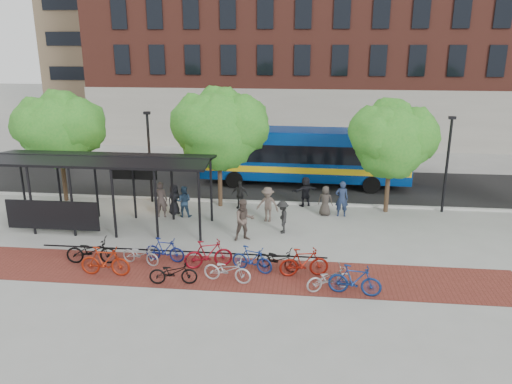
# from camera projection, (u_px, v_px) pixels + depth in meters

# --- Properties ---
(ground) EXTENTS (160.00, 160.00, 0.00)m
(ground) POSITION_uv_depth(u_px,v_px,m) (269.00, 229.00, 24.30)
(ground) COLOR #9E9E99
(ground) RESTS_ON ground
(asphalt_street) EXTENTS (160.00, 8.00, 0.01)m
(asphalt_street) POSITION_uv_depth(u_px,v_px,m) (280.00, 184.00, 31.91)
(asphalt_street) COLOR black
(asphalt_street) RESTS_ON ground
(curb) EXTENTS (160.00, 0.25, 0.12)m
(curb) POSITION_uv_depth(u_px,v_px,m) (275.00, 203.00, 28.09)
(curb) COLOR #B7B7B2
(curb) RESTS_ON ground
(brick_strip) EXTENTS (24.00, 3.00, 0.01)m
(brick_strip) POSITION_uv_depth(u_px,v_px,m) (208.00, 272.00, 19.76)
(brick_strip) COLOR maroon
(brick_strip) RESTS_ON ground
(bike_rack_rail) EXTENTS (12.00, 0.05, 0.95)m
(bike_rack_rail) POSITION_uv_depth(u_px,v_px,m) (182.00, 261.00, 20.75)
(bike_rack_rail) COLOR black
(bike_rack_rail) RESTS_ON ground
(building_brick) EXTENTS (55.00, 14.00, 20.00)m
(building_brick) POSITION_uv_depth(u_px,v_px,m) (405.00, 27.00, 45.07)
(building_brick) COLOR brown
(building_brick) RESTS_ON ground
(bus_shelter) EXTENTS (10.60, 3.07, 3.60)m
(bus_shelter) POSITION_uv_depth(u_px,v_px,m) (99.00, 167.00, 23.83)
(bus_shelter) COLOR black
(bus_shelter) RESTS_ON ground
(tree_a) EXTENTS (4.90, 4.00, 6.18)m
(tree_a) POSITION_uv_depth(u_px,v_px,m) (60.00, 127.00, 27.51)
(tree_a) COLOR #382619
(tree_a) RESTS_ON ground
(tree_b) EXTENTS (5.15, 4.20, 6.47)m
(tree_b) POSITION_uv_depth(u_px,v_px,m) (221.00, 126.00, 26.50)
(tree_b) COLOR #382619
(tree_b) RESTS_ON ground
(tree_c) EXTENTS (4.66, 3.80, 5.92)m
(tree_c) POSITION_uv_depth(u_px,v_px,m) (393.00, 137.00, 25.67)
(tree_c) COLOR #382619
(tree_c) RESTS_ON ground
(lamp_post_left) EXTENTS (0.35, 0.20, 5.12)m
(lamp_post_left) POSITION_uv_depth(u_px,v_px,m) (149.00, 155.00, 27.67)
(lamp_post_left) COLOR black
(lamp_post_left) RESTS_ON ground
(lamp_post_right) EXTENTS (0.35, 0.20, 5.12)m
(lamp_post_right) POSITION_uv_depth(u_px,v_px,m) (447.00, 162.00, 25.98)
(lamp_post_right) COLOR black
(lamp_post_right) RESTS_ON ground
(bus) EXTENTS (13.13, 3.41, 3.52)m
(bus) POSITION_uv_depth(u_px,v_px,m) (304.00, 153.00, 31.33)
(bus) COLOR navy
(bus) RESTS_ON ground
(bike_0) EXTENTS (2.15, 0.92, 1.10)m
(bike_0) POSITION_uv_depth(u_px,v_px,m) (91.00, 251.00, 20.43)
(bike_0) COLOR black
(bike_0) RESTS_ON ground
(bike_1) EXTENTS (1.99, 0.57, 1.19)m
(bike_1) POSITION_uv_depth(u_px,v_px,m) (105.00, 261.00, 19.35)
(bike_1) COLOR #99240D
(bike_1) RESTS_ON ground
(bike_2) EXTENTS (1.78, 0.99, 0.89)m
(bike_2) POSITION_uv_depth(u_px,v_px,m) (140.00, 254.00, 20.37)
(bike_2) COLOR #9C9C9E
(bike_2) RESTS_ON ground
(bike_3) EXTENTS (1.77, 0.71, 1.04)m
(bike_3) POSITION_uv_depth(u_px,v_px,m) (165.00, 250.00, 20.61)
(bike_3) COLOR navy
(bike_3) RESTS_ON ground
(bike_4) EXTENTS (1.88, 0.85, 0.95)m
(bike_4) POSITION_uv_depth(u_px,v_px,m) (173.00, 272.00, 18.70)
(bike_4) COLOR black
(bike_4) RESTS_ON ground
(bike_5) EXTENTS (2.03, 1.19, 1.18)m
(bike_5) POSITION_uv_depth(u_px,v_px,m) (208.00, 254.00, 20.04)
(bike_5) COLOR maroon
(bike_5) RESTS_ON ground
(bike_6) EXTENTS (1.97, 0.98, 0.99)m
(bike_6) POSITION_uv_depth(u_px,v_px,m) (227.00, 270.00, 18.87)
(bike_6) COLOR #BBBCBE
(bike_6) RESTS_ON ground
(bike_7) EXTENTS (1.82, 1.06, 1.06)m
(bike_7) POSITION_uv_depth(u_px,v_px,m) (252.00, 259.00, 19.70)
(bike_7) COLOR navy
(bike_7) RESTS_ON ground
(bike_8) EXTENTS (1.90, 1.14, 0.94)m
(bike_8) POSITION_uv_depth(u_px,v_px,m) (278.00, 259.00, 19.83)
(bike_8) COLOR black
(bike_8) RESTS_ON ground
(bike_9) EXTENTS (2.00, 0.90, 1.16)m
(bike_9) POSITION_uv_depth(u_px,v_px,m) (304.00, 262.00, 19.29)
(bike_9) COLOR maroon
(bike_9) RESTS_ON ground
(bike_10) EXTENTS (1.89, 1.30, 0.94)m
(bike_10) POSITION_uv_depth(u_px,v_px,m) (329.00, 278.00, 18.23)
(bike_10) COLOR #959597
(bike_10) RESTS_ON ground
(bike_11) EXTENTS (1.97, 0.82, 1.15)m
(bike_11) POSITION_uv_depth(u_px,v_px,m) (355.00, 280.00, 17.87)
(bike_11) COLOR navy
(bike_11) RESTS_ON ground
(pedestrian_0) EXTENTS (0.89, 0.94, 1.61)m
(pedestrian_0) POSITION_uv_depth(u_px,v_px,m) (174.00, 199.00, 26.24)
(pedestrian_0) COLOR black
(pedestrian_0) RESTS_ON ground
(pedestrian_1) EXTENTS (0.72, 0.51, 1.88)m
(pedestrian_1) POSITION_uv_depth(u_px,v_px,m) (161.00, 200.00, 25.75)
(pedestrian_1) COLOR #423835
(pedestrian_1) RESTS_ON ground
(pedestrian_2) EXTENTS (0.82, 0.65, 1.65)m
(pedestrian_2) POSITION_uv_depth(u_px,v_px,m) (184.00, 201.00, 25.82)
(pedestrian_2) COLOR #1F3249
(pedestrian_2) RESTS_ON ground
(pedestrian_3) EXTENTS (1.29, 0.93, 1.80)m
(pedestrian_3) POSITION_uv_depth(u_px,v_px,m) (268.00, 204.00, 25.11)
(pedestrian_3) COLOR brown
(pedestrian_3) RESTS_ON ground
(pedestrian_4) EXTENTS (0.95, 0.52, 1.54)m
(pedestrian_4) POSITION_uv_depth(u_px,v_px,m) (240.00, 195.00, 27.15)
(pedestrian_4) COLOR black
(pedestrian_4) RESTS_ON ground
(pedestrian_5) EXTENTS (1.58, 1.18, 1.66)m
(pedestrian_5) POSITION_uv_depth(u_px,v_px,m) (305.00, 191.00, 27.50)
(pedestrian_5) COLOR black
(pedestrian_5) RESTS_ON ground
(pedestrian_6) EXTENTS (0.85, 0.62, 1.59)m
(pedestrian_6) POSITION_uv_depth(u_px,v_px,m) (325.00, 201.00, 26.02)
(pedestrian_6) COLOR #36302B
(pedestrian_6) RESTS_ON ground
(pedestrian_7) EXTENTS (0.70, 0.47, 1.90)m
(pedestrian_7) POSITION_uv_depth(u_px,v_px,m) (342.00, 199.00, 25.83)
(pedestrian_7) COLOR #1F2A48
(pedestrian_7) RESTS_ON ground
(pedestrian_8) EXTENTS (1.16, 1.04, 1.96)m
(pedestrian_8) POSITION_uv_depth(u_px,v_px,m) (244.00, 220.00, 22.70)
(pedestrian_8) COLOR brown
(pedestrian_8) RESTS_ON ground
(pedestrian_9) EXTENTS (0.72, 1.09, 1.58)m
(pedestrian_9) POSITION_uv_depth(u_px,v_px,m) (282.00, 217.00, 23.63)
(pedestrian_9) COLOR black
(pedestrian_9) RESTS_ON ground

